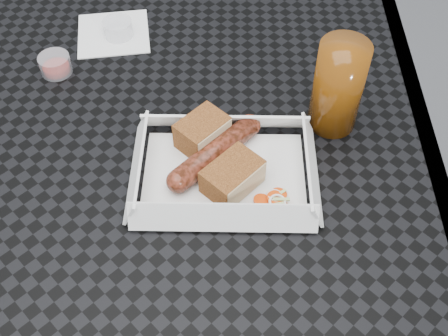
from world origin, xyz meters
name	(u,v)px	position (x,y,z in m)	size (l,w,h in m)	color
patio_table	(165,179)	(0.00, 0.00, 0.67)	(0.80, 0.80, 0.74)	black
food_tray	(224,175)	(0.09, -0.05, 0.75)	(0.22, 0.15, 0.00)	white
bratwurst	(215,152)	(0.08, -0.03, 0.77)	(0.13, 0.14, 0.03)	maroon
bread_near	(202,132)	(0.06, 0.01, 0.77)	(0.07, 0.05, 0.04)	brown
bread_far	(232,176)	(0.10, -0.07, 0.77)	(0.08, 0.05, 0.04)	brown
veg_garnish	(273,203)	(0.16, -0.10, 0.75)	(0.03, 0.03, 0.00)	#E04109
napkin	(113,33)	(-0.10, 0.26, 0.75)	(0.12, 0.12, 0.00)	white
condiment_cup_sauce	(55,64)	(-0.18, 0.16, 0.76)	(0.05, 0.05, 0.03)	maroon
condiment_cup_empty	(118,29)	(-0.09, 0.25, 0.76)	(0.05, 0.05, 0.03)	silver
drink_glass	(338,87)	(0.25, 0.05, 0.82)	(0.07, 0.07, 0.14)	#5D2E08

